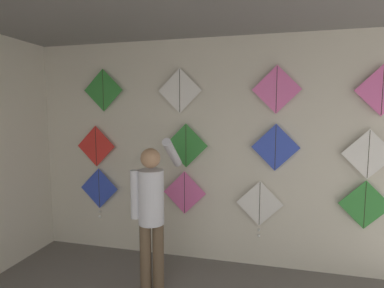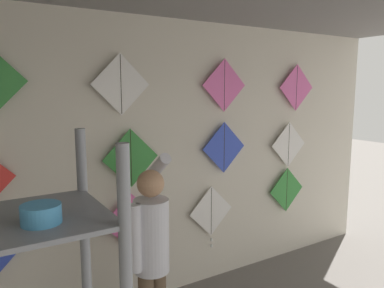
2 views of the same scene
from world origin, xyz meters
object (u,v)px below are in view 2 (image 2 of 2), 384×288
kite_10 (224,85)px  kite_2 (211,213)px  kite_3 (287,190)px  kite_1 (131,221)px  kite_11 (296,88)px  shopkeeper (151,249)px  kite_5 (131,158)px  kite_7 (289,145)px  kite_6 (224,148)px  kite_9 (121,84)px

kite_10 → kite_2: bearing=-179.7°
kite_3 → kite_10: kite_10 is taller
kite_1 → kite_11: kite_11 is taller
kite_1 → kite_10: (1.09, 0.00, 1.28)m
shopkeeper → kite_11: (2.32, 0.76, 1.21)m
shopkeeper → kite_2: (1.08, 0.76, -0.14)m
kite_5 → kite_7: (2.06, 0.00, -0.04)m
kite_3 → kite_6: size_ratio=1.00×
kite_3 → kite_11: bearing=0.0°
kite_10 → kite_7: bearing=0.0°
kite_1 → kite_3: size_ratio=1.00×
kite_7 → kite_9: size_ratio=1.00×
kite_5 → kite_6: bearing=0.0°
kite_5 → kite_6: size_ratio=1.00×
kite_1 → kite_10: bearing=0.0°
kite_1 → kite_7: bearing=0.0°
shopkeeper → kite_7: (2.23, 0.76, 0.52)m
kite_1 → kite_6: 1.26m
kite_3 → kite_5: size_ratio=1.00×
kite_6 → kite_10: bearing=180.0°
shopkeeper → kite_2: bearing=17.4°
kite_5 → kite_9: bearing=180.0°
kite_1 → kite_11: bearing=0.0°
shopkeeper → kite_5: (0.17, 0.76, 0.56)m
kite_7 → kite_5: bearing=180.0°
kite_1 → shopkeeper: bearing=-101.0°
shopkeeper → kite_2: size_ratio=2.38×
kite_2 → kite_3: (1.14, 0.00, 0.09)m
kite_1 → kite_10: kite_10 is taller
kite_1 → kite_6: size_ratio=1.00×
kite_6 → kite_7: bearing=0.0°
kite_2 → kite_9: bearing=180.0°
kite_5 → kite_2: bearing=-0.0°
kite_10 → kite_11: 1.08m
kite_7 → kite_10: kite_10 is taller
kite_2 → kite_3: kite_3 is taller
kite_2 → kite_10: bearing=0.3°
kite_1 → kite_5: bearing=0.0°
kite_1 → kite_6: bearing=0.0°
kite_2 → kite_6: (0.16, 0.00, 0.71)m
kite_3 → kite_6: kite_6 is taller
shopkeeper → kite_10: bearing=13.9°
kite_2 → kite_11: size_ratio=1.25×
shopkeeper → kite_6: bearing=13.7°
shopkeeper → kite_9: 1.46m
kite_1 → kite_6: (1.10, 0.00, 0.61)m
kite_2 → kite_10: kite_10 is taller
kite_5 → kite_6: kite_6 is taller
shopkeeper → kite_5: bearing=59.8°
kite_6 → kite_2: bearing=-179.8°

